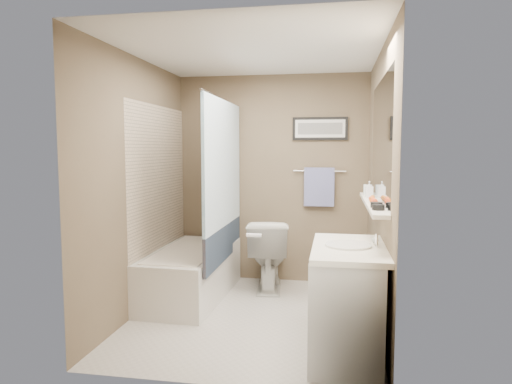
% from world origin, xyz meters
% --- Properties ---
extents(ground, '(2.50, 2.50, 0.00)m').
position_xyz_m(ground, '(0.00, 0.00, 0.00)').
color(ground, '#BDB7AF').
rests_on(ground, ground).
extents(ceiling, '(2.20, 2.50, 0.04)m').
position_xyz_m(ceiling, '(0.00, 0.00, 2.38)').
color(ceiling, white).
rests_on(ceiling, wall_back).
extents(wall_back, '(2.20, 0.04, 2.40)m').
position_xyz_m(wall_back, '(0.00, 1.23, 1.20)').
color(wall_back, brown).
rests_on(wall_back, ground).
extents(wall_front, '(2.20, 0.04, 2.40)m').
position_xyz_m(wall_front, '(0.00, -1.23, 1.20)').
color(wall_front, brown).
rests_on(wall_front, ground).
extents(wall_left, '(0.04, 2.50, 2.40)m').
position_xyz_m(wall_left, '(-1.08, 0.00, 1.20)').
color(wall_left, brown).
rests_on(wall_left, ground).
extents(wall_right, '(0.04, 2.50, 2.40)m').
position_xyz_m(wall_right, '(1.08, 0.00, 1.20)').
color(wall_right, brown).
rests_on(wall_right, ground).
extents(tile_surround, '(0.02, 1.55, 2.00)m').
position_xyz_m(tile_surround, '(-1.09, 0.50, 1.00)').
color(tile_surround, '#CAB398').
rests_on(tile_surround, wall_left).
extents(curtain_rod, '(0.02, 1.55, 0.02)m').
position_xyz_m(curtain_rod, '(-0.40, 0.50, 2.05)').
color(curtain_rod, silver).
rests_on(curtain_rod, wall_left).
extents(curtain_upper, '(0.03, 1.45, 1.28)m').
position_xyz_m(curtain_upper, '(-0.40, 0.50, 1.40)').
color(curtain_upper, white).
rests_on(curtain_upper, curtain_rod).
extents(curtain_lower, '(0.03, 1.45, 0.36)m').
position_xyz_m(curtain_lower, '(-0.40, 0.50, 0.58)').
color(curtain_lower, '#28364B').
rests_on(curtain_lower, curtain_rod).
extents(mirror, '(0.02, 1.60, 1.00)m').
position_xyz_m(mirror, '(1.09, -0.15, 1.62)').
color(mirror, silver).
rests_on(mirror, wall_right).
extents(shelf, '(0.12, 1.60, 0.03)m').
position_xyz_m(shelf, '(1.04, -0.15, 1.10)').
color(shelf, silver).
rests_on(shelf, wall_right).
extents(towel_bar, '(0.60, 0.02, 0.02)m').
position_xyz_m(towel_bar, '(0.55, 1.22, 1.30)').
color(towel_bar, silver).
rests_on(towel_bar, wall_back).
extents(towel, '(0.34, 0.05, 0.44)m').
position_xyz_m(towel, '(0.55, 1.20, 1.12)').
color(towel, '#969EDB').
rests_on(towel, towel_bar).
extents(art_frame, '(0.62, 0.02, 0.26)m').
position_xyz_m(art_frame, '(0.55, 1.23, 1.78)').
color(art_frame, black).
rests_on(art_frame, wall_back).
extents(art_mat, '(0.56, 0.00, 0.20)m').
position_xyz_m(art_mat, '(0.55, 1.22, 1.78)').
color(art_mat, white).
rests_on(art_mat, art_frame).
extents(art_image, '(0.50, 0.00, 0.13)m').
position_xyz_m(art_image, '(0.55, 1.22, 1.78)').
color(art_image, '#595959').
rests_on(art_image, art_mat).
extents(door, '(0.80, 0.02, 2.00)m').
position_xyz_m(door, '(0.55, -1.24, 1.00)').
color(door, silver).
rests_on(door, wall_front).
extents(door_handle, '(0.10, 0.02, 0.02)m').
position_xyz_m(door_handle, '(0.22, -1.19, 1.00)').
color(door_handle, silver).
rests_on(door_handle, door).
extents(bathtub, '(0.75, 1.52, 0.50)m').
position_xyz_m(bathtub, '(-0.75, 0.46, 0.25)').
color(bathtub, silver).
rests_on(bathtub, ground).
extents(tub_rim, '(0.56, 1.36, 0.02)m').
position_xyz_m(tub_rim, '(-0.75, 0.46, 0.50)').
color(tub_rim, white).
rests_on(tub_rim, bathtub).
extents(toilet, '(0.52, 0.81, 0.79)m').
position_xyz_m(toilet, '(0.01, 0.89, 0.39)').
color(toilet, silver).
rests_on(toilet, ground).
extents(vanity, '(0.58, 0.94, 0.80)m').
position_xyz_m(vanity, '(0.85, -0.66, 0.40)').
color(vanity, silver).
rests_on(vanity, ground).
extents(countertop, '(0.54, 0.96, 0.04)m').
position_xyz_m(countertop, '(0.84, -0.66, 0.82)').
color(countertop, white).
rests_on(countertop, vanity).
extents(sink_basin, '(0.34, 0.34, 0.01)m').
position_xyz_m(sink_basin, '(0.83, -0.66, 0.85)').
color(sink_basin, silver).
rests_on(sink_basin, countertop).
extents(faucet_spout, '(0.02, 0.02, 0.10)m').
position_xyz_m(faucet_spout, '(1.03, -0.66, 0.89)').
color(faucet_spout, white).
rests_on(faucet_spout, countertop).
extents(faucet_knob, '(0.05, 0.05, 0.05)m').
position_xyz_m(faucet_knob, '(1.03, -0.56, 0.87)').
color(faucet_knob, silver).
rests_on(faucet_knob, countertop).
extents(candle_bowl_near, '(0.09, 0.09, 0.04)m').
position_xyz_m(candle_bowl_near, '(1.04, -0.69, 1.14)').
color(candle_bowl_near, black).
rests_on(candle_bowl_near, shelf).
extents(candle_bowl_far, '(0.09, 0.09, 0.04)m').
position_xyz_m(candle_bowl_far, '(1.04, -0.54, 1.14)').
color(candle_bowl_far, black).
rests_on(candle_bowl_far, shelf).
extents(hair_brush_front, '(0.06, 0.22, 0.04)m').
position_xyz_m(hair_brush_front, '(1.04, -0.23, 1.14)').
color(hair_brush_front, '#CE411D').
rests_on(hair_brush_front, shelf).
extents(hair_brush_back, '(0.06, 0.22, 0.04)m').
position_xyz_m(hair_brush_back, '(1.04, -0.13, 1.14)').
color(hair_brush_back, '#C05F1B').
rests_on(hair_brush_back, shelf).
extents(pink_comb, '(0.04, 0.16, 0.01)m').
position_xyz_m(pink_comb, '(1.04, 0.07, 1.12)').
color(pink_comb, pink).
rests_on(pink_comb, shelf).
extents(glass_jar, '(0.08, 0.08, 0.10)m').
position_xyz_m(glass_jar, '(1.04, 0.41, 1.17)').
color(glass_jar, white).
rests_on(glass_jar, shelf).
extents(soap_bottle, '(0.07, 0.07, 0.14)m').
position_xyz_m(soap_bottle, '(1.04, 0.22, 1.19)').
color(soap_bottle, '#999999').
rests_on(soap_bottle, shelf).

